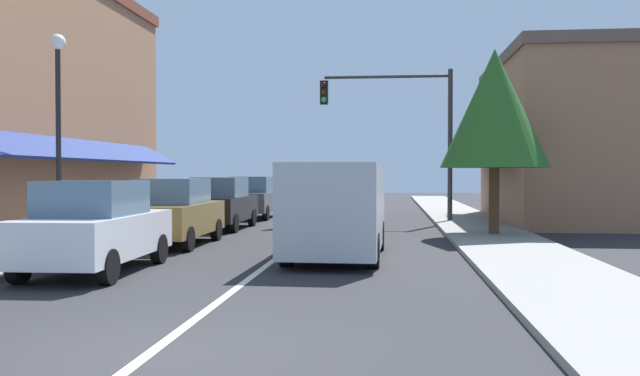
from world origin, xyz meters
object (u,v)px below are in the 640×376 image
Objects in this scene: parked_car_nearest_left at (95,227)px; parked_car_second_left at (173,212)px; parked_car_third_left at (221,203)px; street_lamp_left_near at (58,108)px; tree_right_near at (495,109)px; parked_car_far_left at (253,198)px; traffic_signal_mast_arm at (405,119)px; van_in_lane at (337,207)px.

parked_car_nearest_left is 4.78m from parked_car_second_left.
street_lamp_left_near is at bearing -103.84° from parked_car_third_left.
tree_right_near reaches higher than parked_car_third_left.
parked_car_far_left is (-0.03, 5.50, 0.00)m from parked_car_third_left.
parked_car_nearest_left is 14.92m from traffic_signal_mast_arm.
tree_right_near is at bearing 51.17° from van_in_lane.
parked_car_far_left is (-0.16, 15.38, 0.00)m from parked_car_nearest_left.
traffic_signal_mast_arm is at bearing 81.70° from van_in_lane.
van_in_lane is at bearing -56.88° from parked_car_third_left.
tree_right_near is (8.83, -7.55, 2.93)m from parked_car_far_left.
parked_car_third_left is 0.74× the size of tree_right_near.
street_lamp_left_near is (-1.86, -12.91, 2.53)m from parked_car_far_left.
parked_car_second_left is at bearing -88.85° from parked_car_third_left.
parked_car_second_left is 0.70× the size of traffic_signal_mast_arm.
parked_car_nearest_left is 15.38m from parked_car_far_left.
van_in_lane is at bearing -99.52° from traffic_signal_mast_arm.
traffic_signal_mast_arm reaches higher than parked_car_nearest_left.
parked_car_nearest_left is 1.01× the size of parked_car_far_left.
van_in_lane is (4.56, -7.11, 0.27)m from parked_car_third_left.
parked_car_third_left is 9.50m from tree_right_near.
tree_right_near is at bearing -65.21° from traffic_signal_mast_arm.
van_in_lane reaches higher than parked_car_second_left.
street_lamp_left_near is (-8.20, -10.75, -0.57)m from traffic_signal_mast_arm.
street_lamp_left_near reaches higher than parked_car_far_left.
parked_car_third_left is at bearing 75.73° from street_lamp_left_near.
van_in_lane is (4.43, 2.77, 0.27)m from parked_car_nearest_left.
parked_car_nearest_left is 1.01× the size of parked_car_third_left.
parked_car_nearest_left is at bearing -89.73° from parked_car_far_left.
tree_right_near reaches higher than parked_car_far_left.
parked_car_second_left is 5.10m from parked_car_third_left.
parked_car_nearest_left is at bearing -88.79° from parked_car_third_left.
parked_car_nearest_left is at bearing -115.06° from traffic_signal_mast_arm.
parked_car_far_left is 7.38m from traffic_signal_mast_arm.
van_in_lane is 0.94× the size of tree_right_near.
parked_car_second_left is at bearing 89.15° from parked_car_nearest_left.
parked_car_nearest_left and parked_car_far_left have the same top height.
parked_car_far_left is at bearing 90.04° from parked_car_second_left.
parked_car_third_left is at bearing -152.15° from traffic_signal_mast_arm.
parked_car_third_left is 0.80× the size of street_lamp_left_near.
traffic_signal_mast_arm is 13.53m from street_lamp_left_near.
van_in_lane is at bearing -24.47° from parked_car_second_left.
van_in_lane reaches higher than parked_car_far_left.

